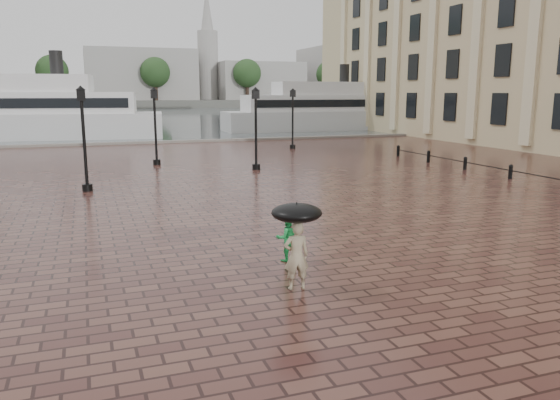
% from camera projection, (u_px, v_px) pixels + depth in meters
% --- Properties ---
extents(ground, '(300.00, 300.00, 0.00)m').
position_uv_depth(ground, '(297.00, 234.00, 16.72)').
color(ground, '#3C1E1B').
rests_on(ground, ground).
extents(harbour_water, '(240.00, 240.00, 0.00)m').
position_uv_depth(harbour_water, '(118.00, 115.00, 101.73)').
color(harbour_water, '#414C50').
rests_on(harbour_water, ground).
extents(quay_edge, '(80.00, 0.60, 0.30)m').
position_uv_depth(quay_edge, '(160.00, 143.00, 46.29)').
color(quay_edge, slate).
rests_on(quay_edge, ground).
extents(far_shore, '(300.00, 60.00, 2.00)m').
position_uv_depth(far_shore, '(104.00, 103.00, 164.38)').
color(far_shore, '#4C4C47').
rests_on(far_shore, ground).
extents(distant_skyline, '(102.50, 22.00, 33.00)m').
position_uv_depth(distant_skyline, '(266.00, 75.00, 169.32)').
color(distant_skyline, '#989591').
rests_on(distant_skyline, ground).
extents(far_trees, '(188.00, 8.00, 13.50)m').
position_uv_depth(far_trees, '(105.00, 72.00, 142.41)').
color(far_trees, '#2D2119').
rests_on(far_trees, ground).
extents(bollard_row, '(0.22, 21.22, 0.73)m').
position_uv_depth(bollard_row, '(511.00, 171.00, 27.25)').
color(bollard_row, black).
rests_on(bollard_row, ground).
extents(street_lamps, '(21.44, 14.44, 4.40)m').
position_uv_depth(street_lamps, '(163.00, 126.00, 32.00)').
color(street_lamps, black).
rests_on(street_lamps, ground).
extents(adult_pedestrian, '(0.60, 0.44, 1.53)m').
position_uv_depth(adult_pedestrian, '(296.00, 256.00, 11.91)').
color(adult_pedestrian, tan).
rests_on(adult_pedestrian, ground).
extents(child_pedestrian, '(0.61, 0.48, 1.22)m').
position_uv_depth(child_pedestrian, '(287.00, 238.00, 13.95)').
color(child_pedestrian, green).
rests_on(child_pedestrian, ground).
extents(ferry_near, '(24.83, 8.84, 7.97)m').
position_uv_depth(ferry_near, '(27.00, 113.00, 50.09)').
color(ferry_near, '#B8B8B8').
rests_on(ferry_near, ground).
extents(ferry_far, '(22.52, 5.92, 7.35)m').
position_uv_depth(ferry_far, '(322.00, 110.00, 61.87)').
color(ferry_far, '#B8B8B8').
rests_on(ferry_far, ground).
extents(umbrella, '(1.10, 1.10, 1.10)m').
position_uv_depth(umbrella, '(297.00, 213.00, 11.72)').
color(umbrella, black).
rests_on(umbrella, ground).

